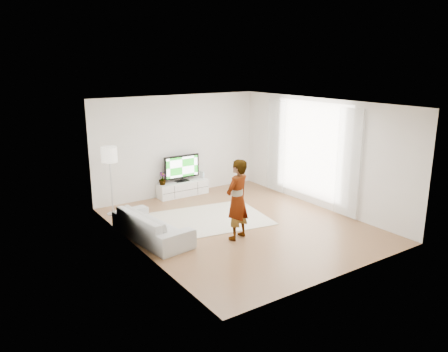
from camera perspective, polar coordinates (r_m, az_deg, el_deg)
floor at (r=10.21m, az=2.18°, el=-6.38°), size 6.00×6.00×0.00m
ceiling at (r=9.57m, az=2.34°, el=9.47°), size 6.00×6.00×0.00m
wall_left at (r=8.60m, az=-11.33°, el=-0.89°), size 0.02×6.00×2.80m
wall_right at (r=11.42m, az=12.46°, el=2.88°), size 0.02×6.00×2.80m
wall_back at (r=12.29m, az=-6.03°, el=3.98°), size 5.00×0.02×2.80m
wall_front at (r=7.67m, az=15.59°, el=-3.08°), size 5.00×0.02×2.80m
window at (r=11.60m, az=11.34°, el=3.38°), size 0.01×2.60×2.50m
curtain_near at (r=10.70m, az=15.92°, el=1.61°), size 0.04×0.70×2.60m
curtain_far at (r=12.49m, az=6.84°, el=3.90°), size 0.04×0.70×2.60m
media_console at (r=12.36m, az=-5.41°, el=-1.63°), size 1.47×0.42×0.41m
television at (r=12.23m, az=-5.54°, el=1.14°), size 1.07×0.21×0.75m
game_console at (r=12.59m, az=-2.87°, el=0.17°), size 0.08×0.16×0.20m
potted_plant at (r=11.99m, az=-8.06°, el=-0.35°), size 0.25×0.25×0.35m
rug at (r=10.54m, az=-2.21°, el=-5.66°), size 3.08×2.44×0.01m
player at (r=9.15m, az=1.75°, el=-3.09°), size 0.73×0.60×1.73m
sofa at (r=9.46m, az=-9.39°, el=-6.35°), size 1.05×2.17×0.61m
floor_lamp at (r=10.85m, az=-14.74°, el=2.35°), size 0.38×0.38×1.70m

